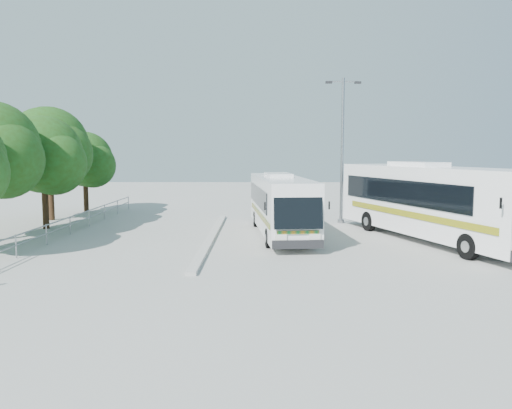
{
  "coord_description": "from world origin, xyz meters",
  "views": [
    {
      "loc": [
        0.15,
        -23.43,
        4.42
      ],
      "look_at": [
        -0.0,
        1.6,
        1.78
      ],
      "focal_mm": 35.0,
      "sensor_mm": 36.0,
      "label": 1
    }
  ],
  "objects_px": {
    "tree_far_e": "(86,159)",
    "lamppost": "(342,144)",
    "tree_far_c": "(44,155)",
    "coach_adjacent": "(430,200)",
    "coach_main": "(280,204)",
    "tree_far_d": "(50,146)"
  },
  "relations": [
    {
      "from": "tree_far_d",
      "to": "coach_adjacent",
      "type": "bearing_deg",
      "value": -18.94
    },
    {
      "from": "tree_far_c",
      "to": "tree_far_e",
      "type": "height_order",
      "value": "tree_far_c"
    },
    {
      "from": "tree_far_c",
      "to": "coach_main",
      "type": "height_order",
      "value": "tree_far_c"
    },
    {
      "from": "coach_main",
      "to": "tree_far_d",
      "type": "bearing_deg",
      "value": 152.76
    },
    {
      "from": "tree_far_e",
      "to": "coach_main",
      "type": "height_order",
      "value": "tree_far_e"
    },
    {
      "from": "coach_main",
      "to": "lamppost",
      "type": "distance_m",
      "value": 6.84
    },
    {
      "from": "tree_far_d",
      "to": "lamppost",
      "type": "height_order",
      "value": "lamppost"
    },
    {
      "from": "tree_far_c",
      "to": "coach_main",
      "type": "bearing_deg",
      "value": -9.02
    },
    {
      "from": "tree_far_e",
      "to": "coach_adjacent",
      "type": "height_order",
      "value": "tree_far_e"
    },
    {
      "from": "coach_main",
      "to": "tree_far_c",
      "type": "bearing_deg",
      "value": 165.5
    },
    {
      "from": "tree_far_e",
      "to": "coach_adjacent",
      "type": "bearing_deg",
      "value": -29.49
    },
    {
      "from": "tree_far_e",
      "to": "lamppost",
      "type": "relative_size",
      "value": 0.66
    },
    {
      "from": "tree_far_d",
      "to": "lamppost",
      "type": "distance_m",
      "value": 18.63
    },
    {
      "from": "lamppost",
      "to": "tree_far_e",
      "type": "bearing_deg",
      "value": 158.63
    },
    {
      "from": "tree_far_c",
      "to": "coach_main",
      "type": "xyz_separation_m",
      "value": [
        13.41,
        -2.13,
        -2.56
      ]
    },
    {
      "from": "lamppost",
      "to": "tree_far_d",
      "type": "bearing_deg",
      "value": 172.58
    },
    {
      "from": "tree_far_e",
      "to": "coach_main",
      "type": "xyz_separation_m",
      "value": [
        13.92,
        -10.33,
        -2.19
      ]
    },
    {
      "from": "tree_far_d",
      "to": "tree_far_c",
      "type": "bearing_deg",
      "value": -72.17
    },
    {
      "from": "tree_far_e",
      "to": "coach_main",
      "type": "distance_m",
      "value": 17.47
    },
    {
      "from": "tree_far_c",
      "to": "lamppost",
      "type": "relative_size",
      "value": 0.73
    },
    {
      "from": "tree_far_e",
      "to": "tree_far_d",
      "type": "bearing_deg",
      "value": -98.63
    },
    {
      "from": "tree_far_c",
      "to": "coach_adjacent",
      "type": "distance_m",
      "value": 21.25
    }
  ]
}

